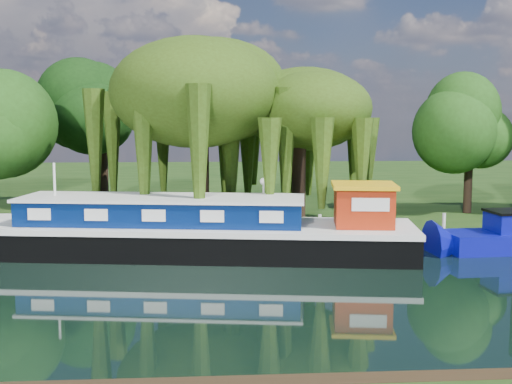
{
  "coord_description": "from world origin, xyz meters",
  "views": [
    {
      "loc": [
        -2.07,
        -21.19,
        5.98
      ],
      "look_at": [
        -0.17,
        6.19,
        2.8
      ],
      "focal_mm": 45.0,
      "sensor_mm": 36.0,
      "label": 1
    }
  ],
  "objects": [
    {
      "name": "ground",
      "position": [
        0.0,
        0.0,
        0.0
      ],
      "size": [
        120.0,
        120.0,
        0.0
      ],
      "primitive_type": "plane",
      "color": "black"
    },
    {
      "name": "far_bank",
      "position": [
        0.0,
        34.0,
        0.23
      ],
      "size": [
        120.0,
        52.0,
        0.45
      ],
      "primitive_type": "cube",
      "color": "black",
      "rests_on": "ground"
    },
    {
      "name": "dutch_barge",
      "position": [
        -3.01,
        6.66,
        1.03
      ],
      "size": [
        20.22,
        7.26,
        4.18
      ],
      "rotation": [
        0.0,
        0.0,
        -0.14
      ],
      "color": "black",
      "rests_on": "ground"
    },
    {
      "name": "red_dinghy",
      "position": [
        -6.08,
        6.35,
        0.0
      ],
      "size": [
        2.9,
        2.23,
        0.56
      ],
      "primitive_type": "imported",
      "rotation": [
        0.0,
        0.0,
        1.69
      ],
      "color": "#9A220B",
      "rests_on": "ground"
    },
    {
      "name": "willow_left",
      "position": [
        -2.56,
        11.65,
        7.05
      ],
      "size": [
        7.59,
        7.59,
        9.09
      ],
      "color": "black",
      "rests_on": "far_bank"
    },
    {
      "name": "willow_right",
      "position": [
        2.37,
        11.16,
        5.76
      ],
      "size": [
        5.98,
        5.98,
        7.28
      ],
      "color": "black",
      "rests_on": "far_bank"
    },
    {
      "name": "tree_far_mid",
      "position": [
        -8.72,
        18.64,
        6.18
      ],
      "size": [
        5.08,
        5.08,
        8.31
      ],
      "color": "black",
      "rests_on": "far_bank"
    },
    {
      "name": "tree_far_right",
      "position": [
        12.84,
        15.03,
        5.26
      ],
      "size": [
        4.26,
        4.26,
        6.97
      ],
      "color": "black",
      "rests_on": "far_bank"
    },
    {
      "name": "lamppost",
      "position": [
        0.5,
        10.5,
        2.42
      ],
      "size": [
        0.36,
        0.36,
        2.56
      ],
      "color": "silver",
      "rests_on": "far_bank"
    },
    {
      "name": "mooring_posts",
      "position": [
        -0.5,
        8.4,
        0.95
      ],
      "size": [
        19.16,
        0.16,
        1.0
      ],
      "color": "silver",
      "rests_on": "far_bank"
    }
  ]
}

